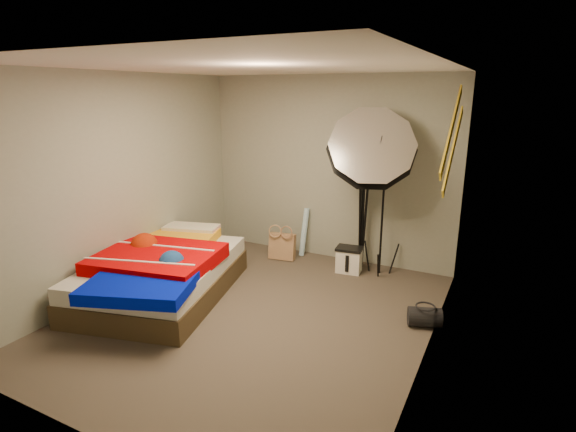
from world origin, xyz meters
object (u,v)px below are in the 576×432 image
Objects in this scene: wrapping_roll at (304,232)px; camera_tripod at (363,214)px; tote_bag at (282,246)px; bed at (162,271)px; camera_case at (349,261)px; duffel_bag at (425,317)px; photo_umbrella at (371,151)px.

camera_tripod is at bearing -3.09° from wrapping_roll.
camera_tripod is (0.87, -0.05, 0.39)m from wrapping_roll.
tote_bag is 0.16× the size of bed.
bed is (-0.69, -1.66, 0.11)m from tote_bag.
bed is at bearing -142.64° from camera_case.
bed is at bearing -120.82° from tote_bag.
wrapping_roll is 2.36m from duffel_bag.
tote_bag is 0.29× the size of camera_tripod.
camera_tripod reaches higher than wrapping_roll.
tote_bag is 1.80m from bed.
camera_case is 1.52m from duffel_bag.
duffel_bag is (1.95, -1.31, -0.24)m from wrapping_roll.
bed reaches higher than tote_bag.
camera_case is at bearing 169.78° from photo_umbrella.
duffel_bag is 0.25× the size of camera_tripod.
camera_tripod reaches higher than camera_case.
photo_umbrella reaches higher than bed.
tote_bag is at bearing 67.42° from bed.
camera_case is 0.24× the size of camera_tripod.
photo_umbrella reaches higher than wrapping_roll.
camera_case is 0.14× the size of photo_umbrella.
photo_umbrella is at bearing -19.02° from wrapping_roll.
photo_umbrella is at bearing -61.67° from camera_tripod.
bed is 2.63m from camera_tripod.
camera_tripod is (1.76, 1.90, 0.44)m from bed.
camera_case is 0.64m from camera_tripod.
camera_case is at bearing -105.02° from camera_tripod.
wrapping_roll reaches higher than camera_case.
photo_umbrella is (1.23, -0.06, 1.42)m from tote_bag.
tote_bag reaches higher than camera_case.
photo_umbrella reaches higher than camera_tripod.
camera_tripod is at bearing 68.17° from camera_case.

